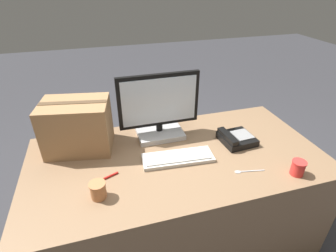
% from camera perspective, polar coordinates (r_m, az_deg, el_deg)
% --- Properties ---
extents(ground_plane, '(12.00, 12.00, 0.00)m').
position_cam_1_polar(ground_plane, '(2.16, 1.65, -22.52)').
color(ground_plane, '#38383D').
extents(office_desk, '(1.80, 0.90, 0.75)m').
position_cam_1_polar(office_desk, '(1.88, 1.83, -15.62)').
color(office_desk, '#8C6B4C').
rests_on(office_desk, ground_plane).
extents(monitor, '(0.54, 0.25, 0.44)m').
position_cam_1_polar(monitor, '(1.73, -1.95, 3.42)').
color(monitor, '#B7B7B7').
rests_on(monitor, office_desk).
extents(keyboard, '(0.44, 0.18, 0.03)m').
position_cam_1_polar(keyboard, '(1.59, 2.16, -6.90)').
color(keyboard, beige).
rests_on(keyboard, office_desk).
extents(desk_phone, '(0.22, 0.22, 0.07)m').
position_cam_1_polar(desk_phone, '(1.79, 14.60, -2.64)').
color(desk_phone, black).
rests_on(desk_phone, office_desk).
extents(paper_cup_left, '(0.08, 0.08, 0.09)m').
position_cam_1_polar(paper_cup_left, '(1.38, -14.97, -13.35)').
color(paper_cup_left, '#BC7547').
rests_on(paper_cup_left, office_desk).
extents(paper_cup_right, '(0.08, 0.08, 0.09)m').
position_cam_1_polar(paper_cup_right, '(1.63, 26.44, -8.14)').
color(paper_cup_right, red).
rests_on(paper_cup_right, office_desk).
extents(spoon, '(0.17, 0.05, 0.00)m').
position_cam_1_polar(spoon, '(1.57, 16.33, -9.47)').
color(spoon, '#B2B2B7').
rests_on(spoon, office_desk).
extents(cardboard_box, '(0.44, 0.34, 0.32)m').
position_cam_1_polar(cardboard_box, '(1.70, -19.11, -0.02)').
color(cardboard_box, '#9E754C').
rests_on(cardboard_box, office_desk).
extents(pen_marker, '(0.14, 0.06, 0.01)m').
position_cam_1_polar(pen_marker, '(1.50, -13.26, -10.89)').
color(pen_marker, red).
rests_on(pen_marker, office_desk).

